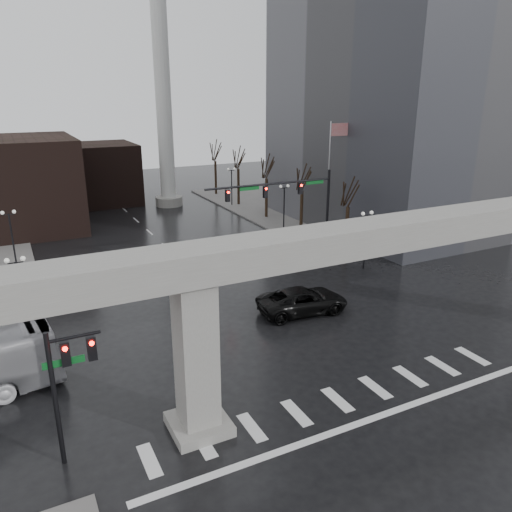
# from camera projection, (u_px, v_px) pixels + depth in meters

# --- Properties ---
(ground) EXTENTS (160.00, 160.00, 0.00)m
(ground) POSITION_uv_depth(u_px,v_px,m) (326.00, 390.00, 25.87)
(ground) COLOR black
(ground) RESTS_ON ground
(sidewalk_ne) EXTENTS (28.00, 36.00, 0.15)m
(sidewalk_ne) POSITION_uv_depth(u_px,v_px,m) (334.00, 205.00, 67.47)
(sidewalk_ne) COLOR slate
(sidewalk_ne) RESTS_ON ground
(elevated_guideway) EXTENTS (48.00, 2.60, 8.70)m
(elevated_guideway) POSITION_uv_depth(u_px,v_px,m) (354.00, 261.00, 24.24)
(elevated_guideway) COLOR gray
(elevated_guideway) RESTS_ON ground
(office_tower) EXTENTS (22.00, 26.00, 42.00)m
(office_tower) POSITION_uv_depth(u_px,v_px,m) (414.00, 29.00, 53.26)
(office_tower) COLOR slate
(office_tower) RESTS_ON ground
(building_far_mid) EXTENTS (10.00, 10.00, 8.00)m
(building_far_mid) POSITION_uv_depth(u_px,v_px,m) (98.00, 174.00, 67.80)
(building_far_mid) COLOR black
(building_far_mid) RESTS_ON ground
(smokestack) EXTENTS (3.60, 3.60, 30.00)m
(smokestack) POSITION_uv_depth(u_px,v_px,m) (164.00, 102.00, 63.20)
(smokestack) COLOR silver
(smokestack) RESTS_ON ground
(signal_mast_arm) EXTENTS (12.12, 0.43, 8.00)m
(signal_mast_arm) POSITION_uv_depth(u_px,v_px,m) (292.00, 197.00, 43.80)
(signal_mast_arm) COLOR black
(signal_mast_arm) RESTS_ON ground
(signal_left_pole) EXTENTS (2.30, 0.30, 6.00)m
(signal_left_pole) POSITION_uv_depth(u_px,v_px,m) (67.00, 374.00, 19.77)
(signal_left_pole) COLOR black
(signal_left_pole) RESTS_ON ground
(flagpole_assembly) EXTENTS (2.06, 0.12, 12.00)m
(flagpole_assembly) POSITION_uv_depth(u_px,v_px,m) (331.00, 168.00, 48.68)
(flagpole_assembly) COLOR silver
(flagpole_assembly) RESTS_ON ground
(lamp_right_0) EXTENTS (1.22, 0.32, 5.11)m
(lamp_right_0) POSITION_uv_depth(u_px,v_px,m) (366.00, 230.00, 42.41)
(lamp_right_0) COLOR black
(lamp_right_0) RESTS_ON ground
(lamp_right_1) EXTENTS (1.22, 0.32, 5.11)m
(lamp_right_1) POSITION_uv_depth(u_px,v_px,m) (284.00, 200.00, 54.27)
(lamp_right_1) COLOR black
(lamp_right_1) RESTS_ON ground
(lamp_right_2) EXTENTS (1.22, 0.32, 5.11)m
(lamp_right_2) POSITION_uv_depth(u_px,v_px,m) (232.00, 180.00, 66.13)
(lamp_right_2) COLOR black
(lamp_right_2) RESTS_ON ground
(lamp_left_0) EXTENTS (1.22, 0.32, 5.11)m
(lamp_left_0) POSITION_uv_depth(u_px,v_px,m) (19.00, 282.00, 30.86)
(lamp_left_0) COLOR black
(lamp_left_0) RESTS_ON ground
(lamp_left_1) EXTENTS (1.22, 0.32, 5.11)m
(lamp_left_1) POSITION_uv_depth(u_px,v_px,m) (11.00, 229.00, 42.72)
(lamp_left_1) COLOR black
(lamp_left_1) RESTS_ON ground
(lamp_left_2) EXTENTS (1.22, 0.32, 5.11)m
(lamp_left_2) POSITION_uv_depth(u_px,v_px,m) (7.00, 199.00, 54.58)
(lamp_left_2) COLOR black
(lamp_left_2) RESTS_ON ground
(tree_right_0) EXTENTS (1.09, 1.58, 7.50)m
(tree_right_0) POSITION_uv_depth(u_px,v_px,m) (347.00, 226.00, 46.47)
(tree_right_0) COLOR black
(tree_right_0) RESTS_ON ground
(tree_right_1) EXTENTS (1.09, 1.61, 7.67)m
(tree_right_1) POSITION_uv_depth(u_px,v_px,m) (302.00, 208.00, 53.23)
(tree_right_1) COLOR black
(tree_right_1) RESTS_ON ground
(tree_right_2) EXTENTS (1.10, 1.63, 7.85)m
(tree_right_2) POSITION_uv_depth(u_px,v_px,m) (267.00, 194.00, 59.98)
(tree_right_2) COLOR black
(tree_right_2) RESTS_ON ground
(tree_right_3) EXTENTS (1.11, 1.66, 8.02)m
(tree_right_3) POSITION_uv_depth(u_px,v_px,m) (239.00, 183.00, 66.74)
(tree_right_3) COLOR black
(tree_right_3) RESTS_ON ground
(tree_right_4) EXTENTS (1.12, 1.69, 8.19)m
(tree_right_4) POSITION_uv_depth(u_px,v_px,m) (216.00, 174.00, 73.50)
(tree_right_4) COLOR black
(tree_right_4) RESTS_ON ground
(pickup_truck) EXTENTS (6.62, 3.57, 1.76)m
(pickup_truck) POSITION_uv_depth(u_px,v_px,m) (303.00, 301.00, 34.62)
(pickup_truck) COLOR black
(pickup_truck) RESTS_ON ground
(far_car) EXTENTS (2.24, 4.49, 1.47)m
(far_car) POSITION_uv_depth(u_px,v_px,m) (186.00, 258.00, 44.01)
(far_car) COLOR black
(far_car) RESTS_ON ground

